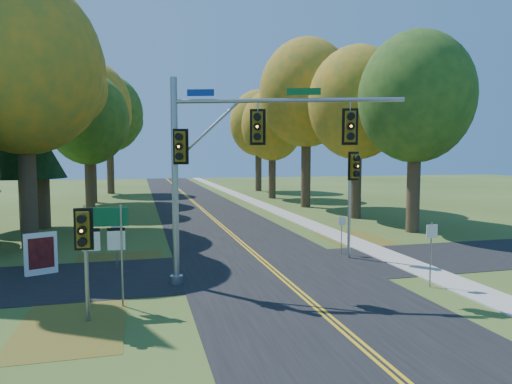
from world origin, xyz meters
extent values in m
plane|color=#374C1B|center=(0.00, 0.00, 0.00)|extent=(160.00, 160.00, 0.00)
cube|color=black|center=(0.00, 0.00, 0.01)|extent=(8.00, 160.00, 0.02)
cube|color=black|center=(0.00, 2.00, 0.01)|extent=(60.00, 6.00, 0.02)
cube|color=gold|center=(-0.10, 0.00, 0.03)|extent=(0.10, 160.00, 0.01)
cube|color=gold|center=(0.10, 0.00, 0.03)|extent=(0.10, 160.00, 0.01)
cube|color=#9E998E|center=(6.20, 0.00, 0.03)|extent=(1.60, 160.00, 0.06)
cube|color=brown|center=(-6.50, 4.00, 0.01)|extent=(4.00, 6.00, 0.00)
cube|color=brown|center=(6.80, 6.00, 0.01)|extent=(3.50, 8.00, 0.00)
cube|color=brown|center=(-7.50, -3.00, 0.01)|extent=(3.00, 5.00, 0.00)
cylinder|color=#38281C|center=(-11.20, 9.30, 3.38)|extent=(0.86, 0.86, 6.75)
ellipsoid|color=orange|center=(-11.20, 9.30, 9.55)|extent=(8.00, 8.00, 9.20)
sphere|color=orange|center=(-9.60, 10.50, 8.75)|extent=(4.80, 4.80, 4.80)
cylinder|color=#38281C|center=(11.50, 8.70, 3.04)|extent=(0.83, 0.83, 6.08)
ellipsoid|color=#486820|center=(11.50, 8.70, 8.60)|extent=(7.20, 7.20, 8.28)
sphere|color=#486820|center=(12.94, 9.78, 7.88)|extent=(4.32, 4.32, 4.32)
sphere|color=#486820|center=(10.24, 7.98, 9.32)|extent=(3.96, 3.96, 3.96)
cylinder|color=#38281C|center=(-11.80, 16.20, 3.71)|extent=(0.89, 0.89, 7.42)
ellipsoid|color=orange|center=(-11.80, 16.20, 10.43)|extent=(8.60, 8.60, 9.89)
sphere|color=orange|center=(-10.08, 17.49, 9.57)|extent=(5.16, 5.16, 5.16)
sphere|color=orange|center=(-13.30, 15.34, 11.29)|extent=(4.73, 4.73, 4.73)
cylinder|color=#38281C|center=(10.90, 15.50, 3.15)|extent=(0.84, 0.84, 6.30)
ellipsoid|color=orange|center=(10.90, 15.50, 8.96)|extent=(7.60, 7.60, 8.74)
sphere|color=orange|center=(12.42, 16.64, 8.20)|extent=(4.56, 4.56, 4.56)
sphere|color=orange|center=(9.57, 14.74, 9.72)|extent=(4.18, 4.18, 4.18)
cylinder|color=#38281C|center=(-9.60, 24.40, 2.81)|extent=(0.81, 0.81, 5.62)
ellipsoid|color=#486820|center=(-9.60, 24.40, 8.00)|extent=(6.80, 6.80, 7.82)
sphere|color=#486820|center=(-8.24, 25.42, 7.33)|extent=(4.08, 4.08, 4.08)
sphere|color=#486820|center=(-10.79, 23.72, 8.69)|extent=(3.74, 3.74, 3.74)
cylinder|color=#38281C|center=(9.80, 23.60, 3.83)|extent=(0.90, 0.90, 7.65)
ellipsoid|color=orange|center=(9.80, 23.60, 10.73)|extent=(8.80, 8.80, 10.12)
sphere|color=orange|center=(11.56, 24.92, 9.85)|extent=(5.28, 5.28, 5.28)
sphere|color=orange|center=(8.26, 22.72, 11.61)|extent=(4.84, 4.84, 4.84)
cylinder|color=#38281C|center=(-10.20, 33.10, 3.49)|extent=(0.87, 0.87, 6.98)
ellipsoid|color=orange|center=(-10.20, 33.10, 9.85)|extent=(8.20, 8.20, 9.43)
sphere|color=orange|center=(-8.56, 34.33, 9.03)|extent=(4.92, 4.92, 4.92)
sphere|color=orange|center=(-11.63, 32.28, 10.67)|extent=(4.51, 4.51, 4.51)
cylinder|color=#38281C|center=(9.20, 32.80, 2.93)|extent=(0.82, 0.82, 5.85)
ellipsoid|color=orange|center=(9.20, 32.80, 8.30)|extent=(7.00, 7.00, 8.05)
sphere|color=orange|center=(10.60, 33.85, 7.60)|extent=(4.20, 4.20, 4.20)
sphere|color=orange|center=(7.97, 32.10, 9.00)|extent=(3.85, 3.85, 3.85)
cylinder|color=#38281C|center=(-9.00, 44.00, 3.60)|extent=(0.88, 0.88, 7.20)
ellipsoid|color=#486820|center=(-9.00, 44.00, 10.14)|extent=(8.40, 8.40, 9.66)
sphere|color=#486820|center=(-7.32, 45.26, 9.30)|extent=(5.04, 5.04, 5.04)
sphere|color=#486820|center=(-10.47, 43.16, 10.98)|extent=(4.62, 4.62, 4.62)
cylinder|color=#38281C|center=(10.40, 43.50, 3.26)|extent=(0.85, 0.85, 6.53)
ellipsoid|color=orange|center=(10.40, 43.50, 9.26)|extent=(7.80, 7.80, 8.97)
sphere|color=orange|center=(11.96, 44.67, 8.47)|extent=(4.68, 4.68, 4.68)
sphere|color=orange|center=(9.04, 42.72, 10.04)|extent=(4.29, 4.29, 4.29)
cylinder|color=#38281C|center=(-13.00, 16.00, 1.71)|extent=(0.50, 0.50, 3.42)
cone|color=black|center=(-13.00, 16.00, 6.15)|extent=(5.60, 5.60, 5.45)
cone|color=black|center=(-13.00, 16.00, 10.04)|extent=(4.57, 4.57, 5.45)
cone|color=black|center=(-13.00, 16.00, 13.94)|extent=(3.55, 3.55, 5.45)
cylinder|color=gray|center=(-4.20, 0.45, 3.92)|extent=(0.25, 0.25, 7.84)
cylinder|color=gray|center=(-4.20, 0.45, 0.17)|extent=(0.49, 0.49, 0.34)
cylinder|color=gray|center=(-0.23, -0.91, 6.94)|extent=(8.00, 2.87, 0.16)
cylinder|color=gray|center=(-3.03, 0.05, 5.82)|extent=(2.43, 0.92, 2.31)
cylinder|color=gray|center=(-1.23, -0.56, 6.74)|extent=(0.04, 0.04, 0.40)
cube|color=#72590C|center=(-1.23, -0.56, 5.98)|extent=(0.47, 0.44, 1.12)
cube|color=black|center=(-1.23, -0.56, 5.98)|extent=(0.56, 0.22, 1.32)
sphere|color=orange|center=(-1.32, -0.81, 5.98)|extent=(0.20, 0.20, 0.20)
cylinder|color=black|center=(-1.32, -0.81, 6.34)|extent=(0.31, 0.26, 0.27)
cylinder|color=black|center=(-1.32, -0.81, 5.98)|extent=(0.31, 0.26, 0.27)
cylinder|color=black|center=(-1.32, -0.81, 5.62)|extent=(0.31, 0.26, 0.27)
cylinder|color=gray|center=(1.94, -1.65, 6.74)|extent=(0.04, 0.04, 0.40)
cube|color=#72590C|center=(1.94, -1.65, 5.98)|extent=(0.47, 0.44, 1.12)
cube|color=black|center=(1.94, -1.65, 5.98)|extent=(0.56, 0.22, 1.32)
sphere|color=orange|center=(1.86, -1.90, 5.98)|extent=(0.20, 0.20, 0.20)
cylinder|color=black|center=(1.86, -1.90, 6.34)|extent=(0.31, 0.26, 0.27)
cylinder|color=black|center=(1.86, -1.90, 5.98)|extent=(0.31, 0.26, 0.27)
cylinder|color=black|center=(1.86, -1.90, 5.62)|extent=(0.31, 0.26, 0.27)
cube|color=#72590C|center=(-3.99, 0.20, 5.26)|extent=(0.47, 0.44, 1.12)
cube|color=black|center=(-3.99, 0.20, 5.26)|extent=(0.56, 0.22, 1.32)
sphere|color=orange|center=(-4.07, -0.04, 5.26)|extent=(0.20, 0.20, 0.20)
cylinder|color=black|center=(-4.07, -0.04, 5.62)|extent=(0.31, 0.26, 0.27)
cylinder|color=black|center=(-4.07, -0.04, 5.26)|extent=(0.31, 0.26, 0.27)
cylinder|color=black|center=(-4.07, -0.04, 4.90)|extent=(0.31, 0.26, 0.27)
cube|color=navy|center=(-3.25, 0.13, 7.26)|extent=(0.97, 0.37, 0.25)
cube|color=#0C5926|center=(0.36, -1.11, 7.26)|extent=(1.18, 0.44, 0.25)
cylinder|color=#9B9EA4|center=(4.20, 2.89, 2.50)|extent=(0.14, 0.14, 5.00)
cube|color=#72590C|center=(4.25, 2.65, 4.44)|extent=(0.44, 0.41, 1.14)
cube|color=black|center=(4.25, 2.65, 4.44)|extent=(0.59, 0.15, 1.34)
sphere|color=orange|center=(4.30, 2.39, 4.44)|extent=(0.20, 0.20, 0.20)
cylinder|color=black|center=(4.30, 2.39, 4.80)|extent=(0.30, 0.23, 0.27)
cylinder|color=black|center=(4.30, 2.39, 4.44)|extent=(0.30, 0.23, 0.27)
cylinder|color=black|center=(4.30, 2.39, 4.07)|extent=(0.30, 0.23, 0.27)
cylinder|color=gray|center=(-7.08, -2.84, 1.67)|extent=(0.13, 0.13, 3.34)
cube|color=#72590C|center=(-7.10, -3.07, 2.81)|extent=(0.38, 0.34, 1.04)
cube|color=black|center=(-7.10, -3.07, 2.81)|extent=(0.54, 0.08, 1.23)
sphere|color=orange|center=(-7.12, -3.31, 2.81)|extent=(0.19, 0.19, 0.19)
cylinder|color=black|center=(-7.12, -3.31, 3.15)|extent=(0.26, 0.19, 0.25)
cylinder|color=black|center=(-7.12, -3.31, 2.81)|extent=(0.26, 0.19, 0.25)
cylinder|color=black|center=(-7.12, -3.31, 2.48)|extent=(0.26, 0.19, 0.25)
cylinder|color=gray|center=(-7.23, -1.63, 1.68)|extent=(0.07, 0.07, 3.36)
cylinder|color=gray|center=(-6.11, -1.72, 1.68)|extent=(0.07, 0.07, 3.36)
cube|color=#0B532D|center=(-6.67, -1.64, 2.97)|extent=(1.57, 0.18, 0.62)
cube|color=silver|center=(-6.67, -1.64, 2.97)|extent=(1.34, 0.12, 0.09)
cube|color=silver|center=(-7.06, -1.61, 2.18)|extent=(0.56, 0.09, 0.62)
cube|color=black|center=(-7.06, -1.61, 2.55)|extent=(0.56, 0.05, 0.11)
cube|color=silver|center=(-6.28, -1.67, 2.18)|extent=(0.56, 0.09, 0.62)
cube|color=black|center=(-6.28, -1.67, 2.55)|extent=(0.56, 0.05, 0.11)
cube|color=white|center=(-9.51, 3.23, 0.88)|extent=(1.24, 0.66, 1.76)
cube|color=maroon|center=(-9.47, 3.14, 0.93)|extent=(0.91, 0.40, 1.27)
cube|color=white|center=(-9.96, 3.04, 0.15)|extent=(0.10, 0.10, 0.29)
cube|color=white|center=(-9.06, 3.42, 0.15)|extent=(0.10, 0.10, 0.29)
cylinder|color=gray|center=(4.20, 3.70, 0.97)|extent=(0.04, 0.04, 1.95)
cube|color=silver|center=(4.20, 3.68, 1.68)|extent=(0.37, 0.04, 0.40)
cylinder|color=gray|center=(5.02, -2.30, 1.23)|extent=(0.06, 0.06, 2.45)
cube|color=silver|center=(5.02, -2.33, 2.12)|extent=(0.47, 0.04, 0.50)
cylinder|color=gray|center=(-6.52, 3.49, 1.11)|extent=(0.05, 0.05, 2.22)
cube|color=silver|center=(-6.53, 3.47, 1.91)|extent=(0.42, 0.06, 0.45)
camera|label=1|loc=(-5.53, -16.95, 4.97)|focal=32.00mm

